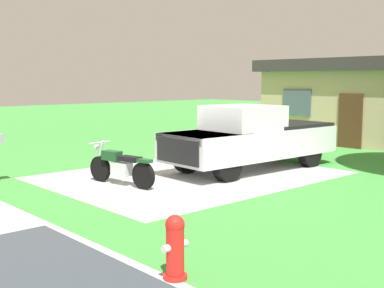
{
  "coord_description": "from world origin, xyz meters",
  "views": [
    {
      "loc": [
        10.16,
        -9.25,
        2.62
      ],
      "look_at": [
        0.15,
        -0.13,
        0.9
      ],
      "focal_mm": 47.1,
      "sensor_mm": 36.0,
      "label": 1
    }
  ],
  "objects_px": {
    "fire_hydrant": "(175,248)",
    "neighbor_house": "(383,100)",
    "pickup_truck": "(253,137)",
    "motorcycle": "(120,166)"
  },
  "relations": [
    {
      "from": "fire_hydrant",
      "to": "neighbor_house",
      "type": "distance_m",
      "value": 16.9
    },
    {
      "from": "motorcycle",
      "to": "neighbor_house",
      "type": "relative_size",
      "value": 0.23
    },
    {
      "from": "pickup_truck",
      "to": "fire_hydrant",
      "type": "xyz_separation_m",
      "value": [
        4.77,
        -7.08,
        -0.53
      ]
    },
    {
      "from": "pickup_truck",
      "to": "neighbor_house",
      "type": "distance_m",
      "value": 8.95
    },
    {
      "from": "motorcycle",
      "to": "neighbor_house",
      "type": "bearing_deg",
      "value": 89.2
    },
    {
      "from": "motorcycle",
      "to": "neighbor_house",
      "type": "distance_m",
      "value": 13.14
    },
    {
      "from": "pickup_truck",
      "to": "neighbor_house",
      "type": "xyz_separation_m",
      "value": [
        -0.57,
        8.9,
        0.84
      ]
    },
    {
      "from": "pickup_truck",
      "to": "neighbor_house",
      "type": "height_order",
      "value": "neighbor_house"
    },
    {
      "from": "fire_hydrant",
      "to": "neighbor_house",
      "type": "bearing_deg",
      "value": 108.47
    },
    {
      "from": "pickup_truck",
      "to": "fire_hydrant",
      "type": "relative_size",
      "value": 6.54
    }
  ]
}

